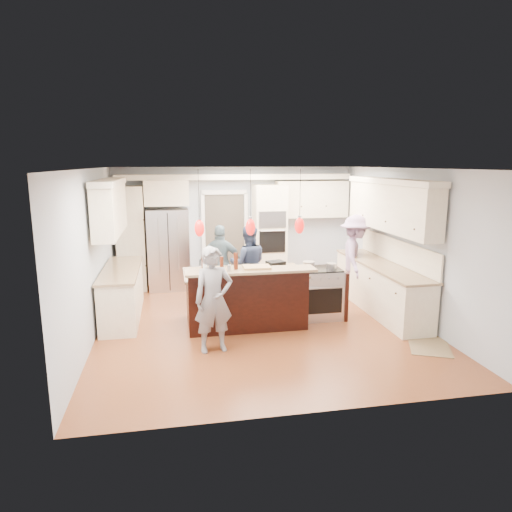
{
  "coord_description": "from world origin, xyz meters",
  "views": [
    {
      "loc": [
        -1.48,
        -7.52,
        2.79
      ],
      "look_at": [
        0.0,
        0.35,
        1.15
      ],
      "focal_mm": 32.0,
      "sensor_mm": 36.0,
      "label": 1
    }
  ],
  "objects_px": {
    "refrigerator": "(169,249)",
    "person_bar_end": "(214,300)",
    "person_far_left": "(248,264)",
    "island_range": "(320,293)",
    "kitchen_island": "(245,297)"
  },
  "relations": [
    {
      "from": "refrigerator",
      "to": "person_bar_end",
      "type": "distance_m",
      "value": 3.73
    },
    {
      "from": "island_range",
      "to": "person_far_left",
      "type": "distance_m",
      "value": 1.7
    },
    {
      "from": "person_bar_end",
      "to": "person_far_left",
      "type": "height_order",
      "value": "person_bar_end"
    },
    {
      "from": "refrigerator",
      "to": "kitchen_island",
      "type": "distance_m",
      "value": 2.91
    },
    {
      "from": "refrigerator",
      "to": "person_far_left",
      "type": "bearing_deg",
      "value": -38.52
    },
    {
      "from": "person_bar_end",
      "to": "refrigerator",
      "type": "bearing_deg",
      "value": 90.75
    },
    {
      "from": "refrigerator",
      "to": "kitchen_island",
      "type": "bearing_deg",
      "value": -63.1
    },
    {
      "from": "refrigerator",
      "to": "person_far_left",
      "type": "height_order",
      "value": "refrigerator"
    },
    {
      "from": "refrigerator",
      "to": "kitchen_island",
      "type": "height_order",
      "value": "refrigerator"
    },
    {
      "from": "kitchen_island",
      "to": "person_bar_end",
      "type": "distance_m",
      "value": 1.32
    },
    {
      "from": "island_range",
      "to": "person_far_left",
      "type": "height_order",
      "value": "person_far_left"
    },
    {
      "from": "island_range",
      "to": "person_bar_end",
      "type": "bearing_deg",
      "value": -150.23
    },
    {
      "from": "island_range",
      "to": "person_bar_end",
      "type": "distance_m",
      "value": 2.4
    },
    {
      "from": "island_range",
      "to": "person_bar_end",
      "type": "xyz_separation_m",
      "value": [
        -2.06,
        -1.18,
        0.34
      ]
    },
    {
      "from": "refrigerator",
      "to": "island_range",
      "type": "bearing_deg",
      "value": -42.59
    }
  ]
}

